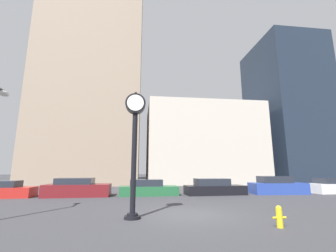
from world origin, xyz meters
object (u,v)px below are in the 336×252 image
object	(u,v)px
car_red	(4,190)
car_black	(214,188)
car_white	(332,187)
street_clock	(135,135)
car_maroon	(77,188)
car_green	(148,189)
fire_hydrant_near	(279,216)
car_blue	(277,186)

from	to	relation	value
car_red	car_black	distance (m)	15.68
car_white	street_clock	bearing A→B (deg)	-156.24
street_clock	car_white	world-z (taller)	street_clock
car_red	car_maroon	xyz separation A→B (m)	(5.07, 0.06, 0.08)
car_maroon	car_green	world-z (taller)	car_maroon
car_maroon	car_black	size ratio (longest dim) A/B	0.98
car_maroon	car_white	world-z (taller)	car_maroon
car_white	car_green	bearing A→B (deg)	176.74
car_white	fire_hydrant_near	xyz separation A→B (m)	(-11.73, -10.48, -0.16)
car_maroon	fire_hydrant_near	distance (m)	14.12
street_clock	car_white	size ratio (longest dim) A/B	1.35
car_black	street_clock	bearing A→B (deg)	-129.20
car_white	fire_hydrant_near	world-z (taller)	car_white
car_green	car_white	xyz separation A→B (m)	(15.88, -0.11, 0.03)
fire_hydrant_near	car_red	bearing A→B (deg)	144.33
car_maroon	car_green	distance (m)	5.30
car_red	fire_hydrant_near	distance (m)	17.88
car_red	fire_hydrant_near	bearing A→B (deg)	-38.20
car_maroon	car_green	bearing A→B (deg)	0.06
car_black	fire_hydrant_near	distance (m)	10.52
street_clock	car_black	bearing A→B (deg)	53.46
car_black	fire_hydrant_near	xyz separation A→B (m)	(-1.15, -10.46, -0.16)
car_maroon	car_blue	size ratio (longest dim) A/B	1.06
car_red	car_maroon	bearing A→B (deg)	-1.87
car_black	car_blue	world-z (taller)	car_blue
car_maroon	fire_hydrant_near	world-z (taller)	car_maroon
car_blue	fire_hydrant_near	distance (m)	12.37
car_red	car_white	world-z (taller)	car_white
car_maroon	car_green	size ratio (longest dim) A/B	1.03
car_black	car_maroon	bearing A→B (deg)	177.19
street_clock	car_black	xyz separation A→B (m)	(6.23, 8.40, -2.90)
car_red	fire_hydrant_near	xyz separation A→B (m)	(14.53, -10.43, -0.13)
car_white	car_red	bearing A→B (deg)	177.25
car_blue	car_white	bearing A→B (deg)	3.30
car_blue	car_black	bearing A→B (deg)	-176.92
car_blue	car_green	bearing A→B (deg)	-177.62
car_green	car_maroon	bearing A→B (deg)	178.25
car_green	fire_hydrant_near	xyz separation A→B (m)	(4.15, -10.59, -0.14)
car_green	street_clock	bearing A→B (deg)	-99.04
car_blue	car_white	size ratio (longest dim) A/B	1.13
car_maroon	car_blue	distance (m)	16.06
car_green	car_blue	size ratio (longest dim) A/B	1.02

